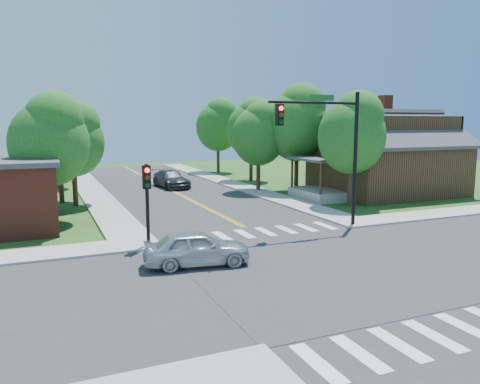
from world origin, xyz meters
name	(u,v)px	position (x,y,z in m)	size (l,w,h in m)	color
ground	(323,268)	(0.00, 0.00, 0.00)	(100.00, 100.00, 0.00)	#254D18
road_ns	(323,267)	(0.00, 0.00, 0.02)	(10.00, 90.00, 0.04)	#2D2D30
road_ew	(323,267)	(0.00, 0.00, 0.03)	(90.00, 10.00, 0.04)	#2D2D30
intersection_patch	(323,268)	(0.00, 0.00, 0.00)	(10.20, 10.20, 0.06)	#2D2D30
sidewalk_ne	(378,190)	(15.82, 15.82, 0.07)	(40.00, 40.00, 0.14)	#9E9B93
crosswalk_north	(255,233)	(0.00, 6.20, 0.05)	(8.85, 2.00, 0.01)	white
crosswalk_south	(451,332)	(0.00, -6.20, 0.05)	(8.85, 2.00, 0.01)	white
centerline	(323,267)	(0.00, 0.00, 0.05)	(0.30, 90.00, 0.01)	yellow
signal_mast_ne	(329,137)	(3.91, 5.59, 4.85)	(5.30, 0.42, 7.20)	black
signal_pole_nw	(147,190)	(-5.60, 5.58, 2.66)	(0.34, 0.42, 3.80)	black
house_ne	(386,152)	(15.11, 14.23, 3.33)	(13.05, 8.80, 7.11)	black
tree_e_a	(353,131)	(9.27, 10.73, 5.05)	(4.54, 4.31, 7.71)	#382314
tree_e_b	(298,121)	(9.37, 18.06, 5.72)	(5.13, 4.88, 8.72)	#382314
tree_e_c	(252,126)	(8.91, 25.93, 5.23)	(4.69, 4.46, 7.98)	#382314
tree_e_d	(219,123)	(8.77, 34.53, 5.48)	(4.92, 4.67, 8.36)	#382314
tree_w_a	(51,138)	(-9.26, 12.99, 4.79)	(4.30, 4.09, 7.32)	#382314
tree_w_b	(59,132)	(-8.52, 19.88, 4.98)	(4.47, 4.25, 7.60)	#382314
tree_w_c	(55,133)	(-8.58, 27.92, 4.73)	(4.24, 4.03, 7.22)	#382314
tree_w_d	(49,131)	(-8.79, 36.62, 4.77)	(4.29, 4.07, 7.29)	#382314
tree_house	(260,132)	(6.59, 19.43, 4.86)	(4.36, 4.15, 7.42)	#382314
tree_bldg	(74,138)	(-7.72, 18.11, 4.60)	(4.13, 3.93, 7.02)	#382314
car_silver	(197,249)	(-4.43, 2.16, 0.71)	(4.36, 2.28, 1.42)	silver
car_dgrey	(171,179)	(0.44, 24.21, 0.74)	(2.55, 5.25, 1.47)	#2E3133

